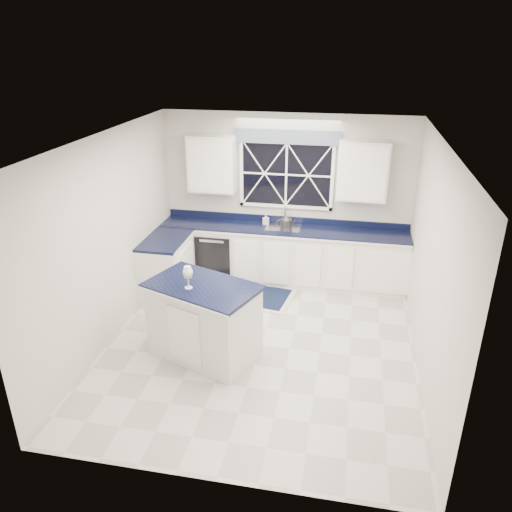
% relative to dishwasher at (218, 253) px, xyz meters
% --- Properties ---
extents(ground, '(4.50, 4.50, 0.00)m').
position_rel_dishwasher_xyz_m(ground, '(1.10, -1.95, -0.41)').
color(ground, beige).
rests_on(ground, ground).
extents(back_wall, '(4.00, 0.10, 2.70)m').
position_rel_dishwasher_xyz_m(back_wall, '(1.10, 0.30, 0.94)').
color(back_wall, beige).
rests_on(back_wall, ground).
extents(base_cabinets, '(3.99, 1.60, 0.90)m').
position_rel_dishwasher_xyz_m(base_cabinets, '(0.77, -0.17, 0.04)').
color(base_cabinets, silver).
rests_on(base_cabinets, ground).
extents(countertop, '(3.98, 0.64, 0.04)m').
position_rel_dishwasher_xyz_m(countertop, '(1.10, 0.00, 0.51)').
color(countertop, black).
rests_on(countertop, base_cabinets).
extents(dishwasher, '(0.60, 0.58, 0.82)m').
position_rel_dishwasher_xyz_m(dishwasher, '(0.00, 0.00, 0.00)').
color(dishwasher, black).
rests_on(dishwasher, ground).
extents(window, '(1.65, 0.09, 1.26)m').
position_rel_dishwasher_xyz_m(window, '(1.10, 0.25, 1.42)').
color(window, black).
rests_on(window, ground).
extents(upper_cabinets, '(3.10, 0.34, 0.90)m').
position_rel_dishwasher_xyz_m(upper_cabinets, '(1.10, 0.13, 1.49)').
color(upper_cabinets, silver).
rests_on(upper_cabinets, ground).
extents(faucet, '(0.05, 0.20, 0.30)m').
position_rel_dishwasher_xyz_m(faucet, '(1.10, 0.19, 0.69)').
color(faucet, '#B1B1B3').
rests_on(faucet, countertop).
extents(island, '(1.54, 1.24, 1.00)m').
position_rel_dishwasher_xyz_m(island, '(0.44, -2.27, 0.09)').
color(island, silver).
rests_on(island, ground).
extents(rug, '(1.53, 1.07, 0.02)m').
position_rel_dishwasher_xyz_m(rug, '(0.64, -0.60, -0.40)').
color(rug, '#B7B7B2').
rests_on(rug, ground).
extents(kettle, '(0.31, 0.22, 0.22)m').
position_rel_dishwasher_xyz_m(kettle, '(1.15, -0.00, 0.63)').
color(kettle, '#2E2E31').
rests_on(kettle, countertop).
extents(wine_glass, '(0.12, 0.12, 0.28)m').
position_rel_dishwasher_xyz_m(wine_glass, '(0.30, -2.38, 0.78)').
color(wine_glass, silver).
rests_on(wine_glass, island).
extents(soap_bottle, '(0.10, 0.10, 0.17)m').
position_rel_dishwasher_xyz_m(soap_bottle, '(0.80, 0.13, 0.62)').
color(soap_bottle, silver).
rests_on(soap_bottle, countertop).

